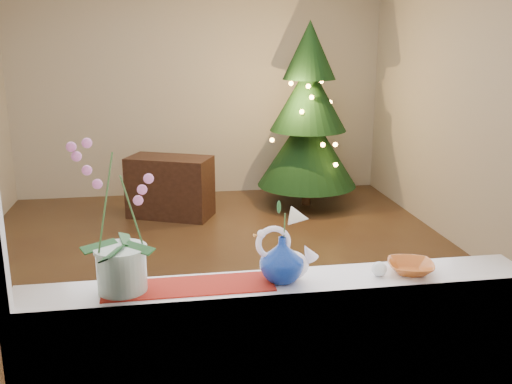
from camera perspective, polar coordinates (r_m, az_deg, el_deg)
ground at (r=4.96m, az=-3.31°, el=-7.52°), size 5.00×5.00×0.00m
wall_back at (r=7.09m, az=-5.66°, el=10.58°), size 4.50×0.10×2.70m
wall_front at (r=2.18m, az=3.16°, el=0.14°), size 4.50×0.10×2.70m
wall_right at (r=5.32m, az=21.56°, el=8.08°), size 0.10×5.00×2.70m
windowsill at (r=2.45m, az=2.34°, el=-9.29°), size 2.20×0.26×0.04m
window_frame at (r=2.14m, az=3.12°, el=9.44°), size 2.22×0.06×1.60m
runner at (r=2.40m, az=-6.71°, el=-9.34°), size 0.70×0.20×0.01m
orchid_pot at (r=2.29m, az=-13.61°, el=-2.51°), size 0.26×0.26×0.63m
swan at (r=2.41m, az=3.04°, el=-6.23°), size 0.28×0.16×0.23m
blue_vase at (r=2.40m, az=2.61°, el=-6.40°), size 0.22×0.22×0.22m
lily at (r=2.33m, az=2.66°, el=-1.91°), size 0.12×0.07×0.17m
paperweight at (r=2.53m, az=12.22°, el=-7.54°), size 0.07×0.07×0.06m
amber_dish at (r=2.60m, az=15.20°, el=-7.35°), size 0.21×0.21×0.04m
xmas_tree at (r=6.57m, az=5.23°, el=7.60°), size 1.16×1.16×2.10m
side_table at (r=6.30m, az=-8.58°, el=0.50°), size 0.99×0.76×0.67m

